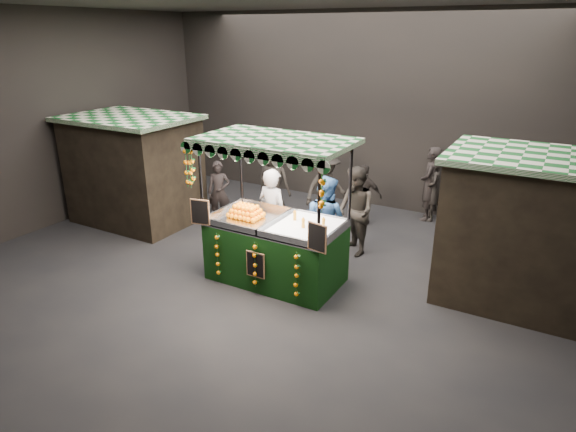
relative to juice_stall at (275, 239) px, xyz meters
The scene contains 15 objects.
ground 0.89m from the juice_stall, 163.29° to the left, with size 12.00×12.00×0.00m, color black.
market_hall 2.55m from the juice_stall, 163.29° to the left, with size 12.10×10.10×5.05m.
neighbour_stall_left 4.80m from the juice_stall, 166.98° to the left, with size 3.00×2.20×2.60m.
neighbour_stall_right 4.46m from the juice_stall, 20.82° to the left, with size 3.00×2.20×2.60m.
juice_stall is the anchor object (origin of this frame).
vendor_grey 0.99m from the juice_stall, 123.84° to the left, with size 0.77×0.57×1.93m.
vendor_blue 1.19m from the juice_stall, 64.61° to the left, with size 1.02×0.86×1.87m.
shopper_0 3.45m from the juice_stall, 144.61° to the left, with size 0.66×0.59×1.53m.
shopper_1 2.05m from the juice_stall, 66.57° to the left, with size 1.16×1.15×1.89m.
shopper_2 3.56m from the juice_stall, 84.05° to the left, with size 0.91×0.43×1.51m.
shopper_3 3.25m from the juice_stall, 98.63° to the left, with size 1.15×1.33×1.78m.
shopper_4 3.49m from the juice_stall, 121.66° to the left, with size 0.89×0.58×1.82m.
shopper_5 3.70m from the juice_stall, 42.39° to the left, with size 1.20×1.46×1.56m.
shopper_6 4.96m from the juice_stall, 70.59° to the left, with size 0.47×0.70×1.86m.
shopper_7 4.99m from the juice_stall, 69.67° to the left, with size 0.53×0.66×1.58m.
Camera 1 is at (4.58, -7.21, 4.47)m, focal length 30.55 mm.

